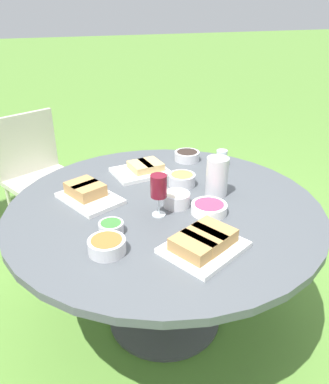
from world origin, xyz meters
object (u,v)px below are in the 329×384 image
dining_table (164,222)px  chair_near_left (38,169)px  wine_glass (159,187)px  water_pitcher (217,176)px

dining_table → chair_near_left: bearing=24.3°
dining_table → wine_glass: size_ratio=7.56×
dining_table → chair_near_left: (1.10, 0.50, -0.08)m
dining_table → chair_near_left: 1.21m
water_pitcher → chair_near_left: bearing=34.7°
dining_table → wine_glass: bearing=144.9°
chair_near_left → wine_glass: wine_glass is taller
water_pitcher → wine_glass: size_ratio=0.99×
dining_table → wine_glass: wine_glass is taller
dining_table → chair_near_left: size_ratio=1.63×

